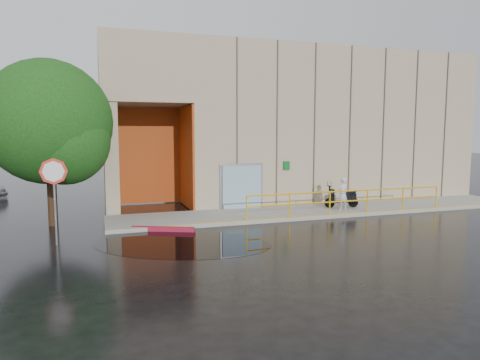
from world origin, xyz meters
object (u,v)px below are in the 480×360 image
object	(u,v)px
stop_sign	(54,183)
scooter	(342,192)
person	(343,194)
tree_near	(53,127)
red_curb	(163,229)

from	to	relation	value
stop_sign	scooter	bearing A→B (deg)	30.75
person	tree_near	distance (m)	12.66
person	tree_near	world-z (taller)	tree_near
stop_sign	tree_near	world-z (taller)	tree_near
person	red_curb	bearing A→B (deg)	-6.08
red_curb	person	bearing A→B (deg)	7.82
stop_sign	red_curb	size ratio (longest dim) A/B	1.20
person	red_curb	xyz separation A→B (m)	(-8.39, -1.15, -0.81)
person	scooter	size ratio (longest dim) A/B	0.90
person	stop_sign	xyz separation A→B (m)	(-11.98, -2.08, 1.16)
stop_sign	person	bearing A→B (deg)	28.58
person	tree_near	xyz separation A→B (m)	(-12.24, 1.16, 3.00)
stop_sign	tree_near	xyz separation A→B (m)	(-0.26, 3.24, 1.84)
scooter	tree_near	size ratio (longest dim) A/B	0.26
red_curb	scooter	bearing A→B (deg)	10.99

